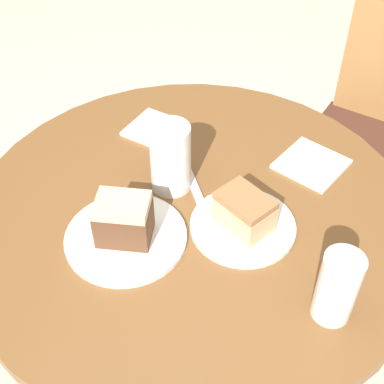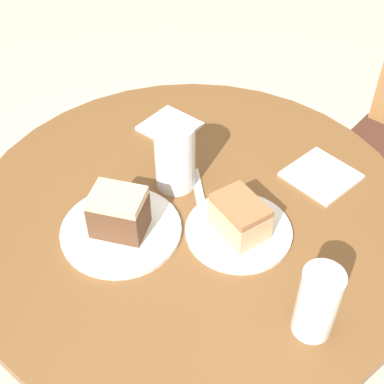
{
  "view_description": "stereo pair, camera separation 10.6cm",
  "coord_description": "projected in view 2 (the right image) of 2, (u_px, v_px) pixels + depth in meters",
  "views": [
    {
      "loc": [
        0.47,
        -0.61,
        1.51
      ],
      "look_at": [
        0.0,
        0.0,
        0.78
      ],
      "focal_mm": 50.0,
      "sensor_mm": 36.0,
      "label": 1
    },
    {
      "loc": [
        0.55,
        -0.54,
        1.51
      ],
      "look_at": [
        0.0,
        0.0,
        0.78
      ],
      "focal_mm": 50.0,
      "sensor_mm": 36.0,
      "label": 2
    }
  ],
  "objects": [
    {
      "name": "fork",
      "position": [
        199.0,
        195.0,
        1.11
      ],
      "size": [
        0.14,
        0.11,
        0.0
      ],
      "rotation": [
        0.0,
        0.0,
        2.5
      ],
      "color": "silver",
      "rests_on": "table"
    },
    {
      "name": "cake_slice_near",
      "position": [
        240.0,
        216.0,
        1.01
      ],
      "size": [
        0.12,
        0.09,
        0.07
      ],
      "rotation": [
        0.0,
        0.0,
        4.52
      ],
      "color": "tan",
      "rests_on": "plate_near"
    },
    {
      "name": "glass_lemonade",
      "position": [
        175.0,
        159.0,
        1.09
      ],
      "size": [
        0.08,
        0.08,
        0.15
      ],
      "color": "silver",
      "rests_on": "table"
    },
    {
      "name": "glass_water",
      "position": [
        317.0,
        305.0,
        0.84
      ],
      "size": [
        0.07,
        0.07,
        0.14
      ],
      "color": "silver",
      "rests_on": "table"
    },
    {
      "name": "ground_plane",
      "position": [
        192.0,
        379.0,
        1.6
      ],
      "size": [
        8.0,
        8.0,
        0.0
      ],
      "primitive_type": "plane",
      "color": "beige"
    },
    {
      "name": "plate_far",
      "position": [
        121.0,
        230.0,
        1.03
      ],
      "size": [
        0.23,
        0.23,
        0.01
      ],
      "color": "silver",
      "rests_on": "table"
    },
    {
      "name": "napkin_side",
      "position": [
        170.0,
        126.0,
        1.28
      ],
      "size": [
        0.13,
        0.13,
        0.01
      ],
      "rotation": [
        0.0,
        0.0,
        0.11
      ],
      "color": "silver",
      "rests_on": "table"
    },
    {
      "name": "table",
      "position": [
        192.0,
        262.0,
        1.21
      ],
      "size": [
        0.92,
        0.92,
        0.74
      ],
      "color": "brown",
      "rests_on": "ground_plane"
    },
    {
      "name": "napkin_stack",
      "position": [
        321.0,
        175.0,
        1.15
      ],
      "size": [
        0.14,
        0.14,
        0.01
      ],
      "rotation": [
        0.0,
        0.0,
        -0.04
      ],
      "color": "silver",
      "rests_on": "table"
    },
    {
      "name": "cake_slice_far",
      "position": [
        119.0,
        212.0,
        1.0
      ],
      "size": [
        0.13,
        0.12,
        0.09
      ],
      "rotation": [
        0.0,
        0.0,
        2.1
      ],
      "color": "brown",
      "rests_on": "plate_far"
    },
    {
      "name": "plate_near",
      "position": [
        239.0,
        231.0,
        1.03
      ],
      "size": [
        0.21,
        0.21,
        0.01
      ],
      "color": "silver",
      "rests_on": "table"
    }
  ]
}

